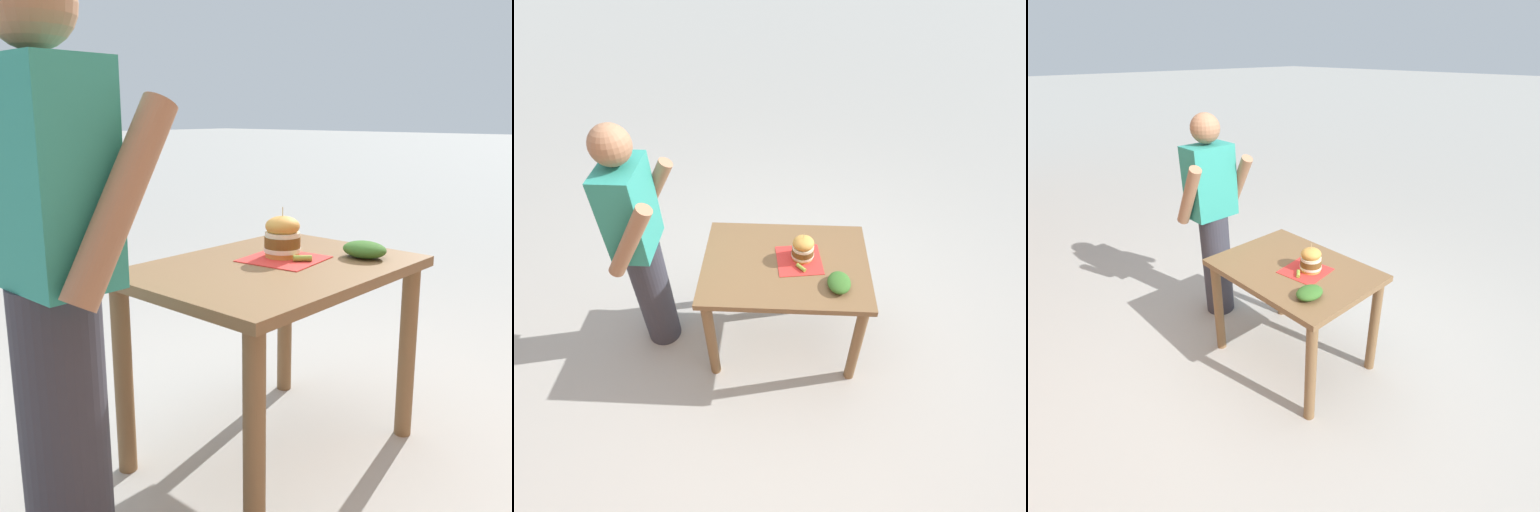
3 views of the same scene
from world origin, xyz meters
The scene contains 7 objects.
ground_plane centered at (0.00, 0.00, 0.00)m, with size 80.00×80.00×0.00m, color #ADAAA3.
patio_table centered at (0.00, 0.00, 0.64)m, with size 0.77×1.06×0.78m.
serving_paper centered at (0.02, -0.09, 0.78)m, with size 0.28×0.28×0.00m, color red.
sandwich centered at (0.05, -0.11, 0.86)m, with size 0.15×0.15×0.20m.
pickle_spear centered at (-0.06, -0.10, 0.79)m, with size 0.02×0.02×0.07m, color #8EA83D.
side_salad centered at (-0.19, -0.32, 0.81)m, with size 0.18×0.14×0.07m, color #386B28.
diner_across_table centered at (-0.02, 0.90, 0.88)m, with size 0.55×0.35×1.69m.
Camera 3 is at (-1.68, -1.65, 2.09)m, focal length 28.00 mm.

